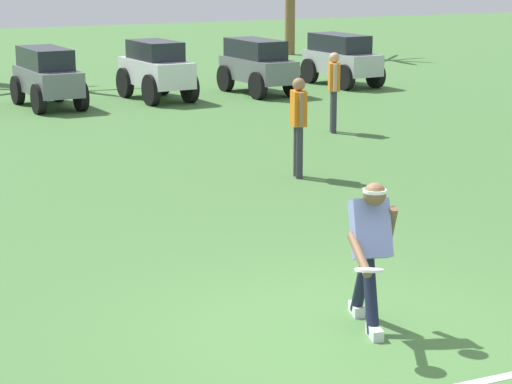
% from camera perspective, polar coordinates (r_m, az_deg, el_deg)
% --- Properties ---
extents(ground_plane, '(80.00, 80.00, 0.00)m').
position_cam_1_polar(ground_plane, '(9.38, 4.76, -7.92)').
color(ground_plane, '#447238').
extents(frisbee_thrower, '(0.65, 1.03, 1.42)m').
position_cam_1_polar(frisbee_thrower, '(9.20, 6.52, -3.12)').
color(frisbee_thrower, '#191E38').
rests_on(frisbee_thrower, ground_plane).
extents(frisbee_in_flight, '(0.35, 0.35, 0.07)m').
position_cam_1_polar(frisbee_in_flight, '(8.55, 6.48, -4.46)').
color(frisbee_in_flight, white).
extents(teammate_midfield, '(0.32, 0.48, 1.56)m').
position_cam_1_polar(teammate_midfield, '(19.48, 4.47, 6.14)').
color(teammate_midfield, '#33333D').
rests_on(teammate_midfield, ground_plane).
extents(teammate_deep, '(0.28, 0.49, 1.56)m').
position_cam_1_polar(teammate_deep, '(15.46, 2.44, 4.26)').
color(teammate_deep, '#33333D').
rests_on(teammate_deep, ground_plane).
extents(parked_car_slot_d, '(1.24, 2.44, 1.34)m').
position_cam_1_polar(parked_car_slot_d, '(23.21, -11.85, 6.53)').
color(parked_car_slot_d, slate).
rests_on(parked_car_slot_d, ground_plane).
extents(parked_car_slot_e, '(1.31, 2.41, 1.40)m').
position_cam_1_polar(parked_car_slot_e, '(23.99, -5.73, 7.02)').
color(parked_car_slot_e, silver).
rests_on(parked_car_slot_e, ground_plane).
extents(parked_car_slot_f, '(1.27, 2.45, 1.34)m').
position_cam_1_polar(parked_car_slot_f, '(24.97, 0.07, 7.29)').
color(parked_car_slot_f, slate).
rests_on(parked_car_slot_f, ground_plane).
extents(parked_car_slot_g, '(1.30, 2.46, 1.34)m').
position_cam_1_polar(parked_car_slot_g, '(26.67, 4.89, 7.64)').
color(parked_car_slot_g, '#B7BABF').
rests_on(parked_car_slot_g, ground_plane).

